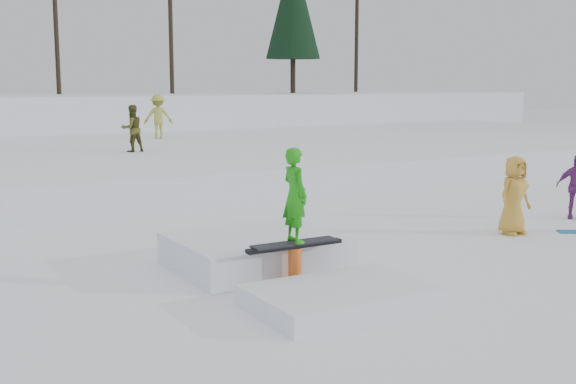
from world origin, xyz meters
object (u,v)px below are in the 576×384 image
walker_ygreen (158,116)px  spectator_yellow (514,195)px  jib_rail_feature (276,259)px  walker_olive (132,129)px  spectator_purple (576,186)px

walker_ygreen → spectator_yellow: walker_ygreen is taller
spectator_yellow → jib_rail_feature: 5.83m
walker_olive → spectator_yellow: 13.27m
walker_ygreen → spectator_yellow: 17.70m
spectator_purple → spectator_yellow: (-2.52, -0.49, 0.07)m
spectator_yellow → jib_rail_feature: (-5.79, -0.46, -0.49)m
walker_ygreen → spectator_purple: size_ratio=1.21×
jib_rail_feature → spectator_yellow: bearing=4.6°
walker_ygreen → jib_rail_feature: walker_ygreen is taller
walker_ygreen → jib_rail_feature: (-4.73, -18.11, -1.38)m
spectator_purple → jib_rail_feature: jib_rail_feature is taller
walker_olive → walker_ygreen: bearing=-127.5°
walker_olive → jib_rail_feature: size_ratio=0.35×
walker_ygreen → spectator_yellow: size_ratio=1.11×
walker_olive → spectator_yellow: (3.77, -12.70, -0.77)m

